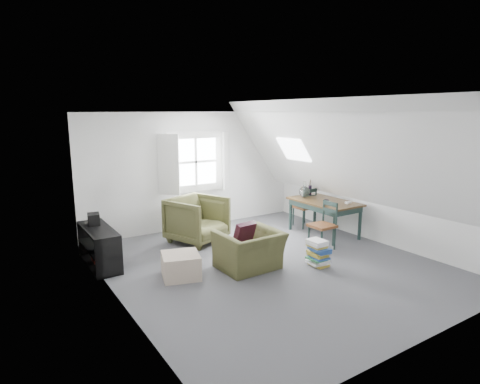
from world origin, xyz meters
TOP-DOWN VIEW (x-y plane):
  - floor at (0.00, 0.00)m, footprint 5.50×5.50m
  - ceiling at (0.00, 0.00)m, footprint 5.50×5.50m
  - wall_back at (0.00, 2.75)m, footprint 5.00×0.00m
  - wall_front at (0.00, -2.75)m, footprint 5.00×0.00m
  - wall_left at (-2.50, 0.00)m, footprint 0.00×5.50m
  - wall_right at (2.50, 0.00)m, footprint 0.00×5.50m
  - slope_left at (-1.55, 0.00)m, footprint 3.19×5.50m
  - slope_right at (1.55, 0.00)m, footprint 3.19×5.50m
  - dormer_window at (0.00, 2.68)m, footprint 1.71×0.35m
  - skylight at (1.55, 1.30)m, footprint 0.35×0.75m
  - armchair_near at (-0.39, 0.05)m, footprint 0.99×0.87m
  - armchair_far at (-0.46, 1.76)m, footprint 1.25×1.26m
  - throw_pillow at (-0.39, 0.20)m, footprint 0.40×0.28m
  - ottoman at (-1.47, 0.34)m, footprint 0.69×0.69m
  - dining_table at (1.95, 0.76)m, footprint 0.86×1.44m
  - demijohn at (1.80, 1.21)m, footprint 0.24×0.24m
  - vase_twigs at (2.05, 1.31)m, footprint 0.07×0.08m
  - cup at (1.70, 0.46)m, footprint 0.12×0.12m
  - paper_box at (2.15, 0.31)m, footprint 0.11×0.07m
  - dining_chair_far at (2.03, 1.42)m, footprint 0.41×0.41m
  - dining_chair_near at (1.32, 0.13)m, footprint 0.41×0.41m
  - media_shelf at (-2.39, 1.48)m, footprint 0.42×1.25m
  - electronics_box at (-2.39, 1.77)m, footprint 0.23×0.29m
  - magazine_stack at (0.64, -0.45)m, footprint 0.33×0.39m

SIDE VIEW (x-z plane):
  - floor at x=0.00m, z-range 0.00..0.00m
  - armchair_near at x=-0.39m, z-range -0.31..0.31m
  - armchair_far at x=-0.46m, z-range -0.45..0.45m
  - ottoman at x=-1.47m, z-range 0.00..0.37m
  - magazine_stack at x=0.64m, z-range 0.00..0.44m
  - media_shelf at x=-2.39m, z-range -0.03..0.61m
  - dining_chair_far at x=2.03m, z-range 0.02..0.89m
  - dining_chair_near at x=1.32m, z-range 0.02..0.90m
  - throw_pillow at x=-0.39m, z-range 0.36..0.75m
  - dining_table at x=1.95m, z-range 0.26..0.98m
  - cup at x=1.70m, z-range 0.67..0.77m
  - electronics_box at x=-2.39m, z-range 0.62..0.83m
  - paper_box at x=2.15m, z-range 0.72..0.76m
  - vase_twigs at x=2.05m, z-range 0.56..1.13m
  - demijohn at x=1.80m, z-range 0.69..1.02m
  - wall_back at x=0.00m, z-range -1.25..3.75m
  - wall_front at x=0.00m, z-range -1.25..3.75m
  - wall_left at x=-2.50m, z-range -1.50..4.00m
  - wall_right at x=2.50m, z-range -1.50..4.00m
  - dormer_window at x=0.00m, z-range 0.80..2.10m
  - skylight at x=1.55m, z-range 1.51..1.98m
  - slope_left at x=-1.55m, z-range -0.47..4.02m
  - slope_right at x=1.55m, z-range -0.47..4.02m
  - ceiling at x=0.00m, z-range 2.50..2.50m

